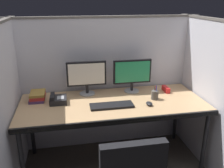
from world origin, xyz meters
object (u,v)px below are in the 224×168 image
Objects in this scene: desk at (113,107)px; red_stapler at (166,89)px; computer_mouse at (149,104)px; pen_cup at (155,95)px; monitor_left at (87,76)px; monitor_right at (132,74)px; desk_phone at (58,100)px; book_stack at (37,96)px; keyboard_main at (112,106)px.

red_stapler reaches higher than desk.
pen_cup is (0.11, 0.14, 0.03)m from computer_mouse.
monitor_left is 1.00× the size of monitor_right.
desk is 12.67× the size of red_stapler.
monitor_right is 0.45m from computer_mouse.
book_stack is at bearing 153.31° from desk_phone.
desk_phone is (-0.83, -0.16, -0.18)m from monitor_right.
book_stack is (-0.73, 0.31, 0.03)m from keyboard_main.
monitor_left is 0.56m from book_stack.
pen_cup is at bearing -55.48° from monitor_right.
monitor_left and monitor_right have the same top height.
book_stack is (-1.11, 0.35, 0.03)m from computer_mouse.
desk_phone is 1.02m from pen_cup.
pen_cup is at bearing -9.58° from book_stack.
monitor_right is 0.52m from keyboard_main.
red_stapler reaches higher than computer_mouse.
desk is 4.42× the size of monitor_left.
computer_mouse is at bearing -79.80° from monitor_right.
book_stack is (-1.04, -0.06, -0.17)m from monitor_right.
desk is 0.37m from computer_mouse.
computer_mouse is (0.38, -0.04, 0.01)m from keyboard_main.
book_stack is at bearing 179.43° from red_stapler.
desk is at bearing 70.92° from keyboard_main.
pen_cup is (0.18, -0.26, -0.17)m from monitor_right.
keyboard_main is 2.26× the size of desk_phone.
book_stack is (-0.53, -0.07, -0.17)m from monitor_left.
desk_phone is (-0.90, 0.24, 0.02)m from computer_mouse.
monitor_right reaches higher than book_stack.
monitor_left is 2.74× the size of pen_cup.
desk is at bearing -163.39° from red_stapler.
book_stack is at bearing -172.28° from monitor_left.
desk_phone is (-0.53, 0.20, 0.02)m from keyboard_main.
monitor_right is at bearing 50.08° from keyboard_main.
desk is at bearing -179.44° from pen_cup.
monitor_left is 2.87× the size of red_stapler.
pen_cup is (1.01, -0.10, 0.02)m from desk_phone.
monitor_left is 0.92m from red_stapler.
desk is 8.91× the size of book_stack.
pen_cup is at bearing -21.85° from monitor_left.
monitor_right reaches higher than red_stapler.
monitor_left reaches higher than book_stack.
monitor_right is 0.86m from desk_phone.
red_stapler is (0.69, 0.29, 0.02)m from keyboard_main.
computer_mouse reaches higher than desk.
desk_phone reaches higher than keyboard_main.
monitor_left is (-0.24, 0.28, 0.27)m from desk.
desk_phone is (-0.56, 0.11, 0.08)m from desk.
book_stack is (-0.77, 0.21, 0.09)m from desk.
monitor_left is 0.51m from monitor_right.
computer_mouse is at bearing -133.46° from red_stapler.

